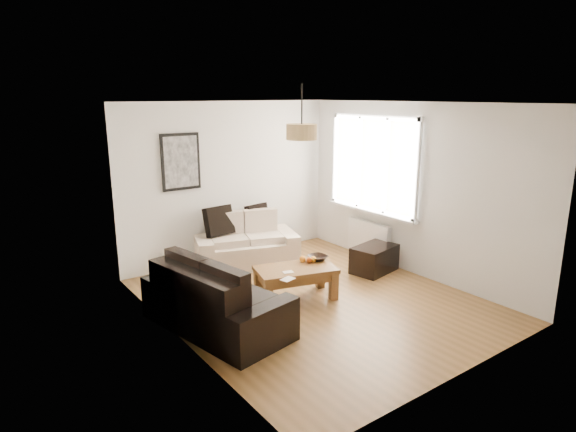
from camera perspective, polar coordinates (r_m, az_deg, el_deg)
floor at (r=6.68m, az=3.07°, el=-9.80°), size 4.50×4.50×0.00m
ceiling at (r=6.11m, az=3.40°, el=13.10°), size 3.80×4.50×0.00m
wall_back at (r=8.10m, az=-6.89°, el=4.02°), size 3.80×0.04×2.60m
wall_front at (r=4.80m, az=20.44°, el=-3.81°), size 3.80×0.04×2.60m
wall_left at (r=5.31m, az=-12.90°, el=-1.59°), size 0.04×4.50×2.60m
wall_right at (r=7.59m, az=14.44°, el=2.99°), size 0.04×4.50×2.60m
window_bay at (r=8.04m, az=10.00°, el=5.99°), size 0.14×1.90×1.60m
radiator at (r=8.27m, az=9.45°, el=-2.43°), size 0.10×0.90×0.52m
poster at (r=7.64m, az=-12.46°, el=6.22°), size 0.62×0.04×0.87m
pendant_shade at (r=6.36m, az=1.61°, el=9.82°), size 0.40×0.40×0.20m
loveseat_cream at (r=7.92m, az=-4.98°, el=-2.88°), size 1.80×1.34×0.80m
sofa_leather at (r=5.85m, az=-8.39°, el=-9.27°), size 1.23×1.98×0.80m
coffee_table at (r=6.66m, az=0.90°, el=-7.82°), size 1.18×0.85×0.43m
ottoman at (r=7.73m, az=10.08°, el=-4.96°), size 0.80×0.60×0.41m
cushion_left at (r=7.81m, az=-8.10°, el=-0.57°), size 0.48×0.19×0.47m
cushion_right at (r=8.17m, az=-3.59°, el=-0.03°), size 0.42×0.20×0.41m
fruit_bowl at (r=6.88m, az=3.49°, el=-4.90°), size 0.27×0.27×0.07m
orange_a at (r=6.76m, az=2.51°, el=-5.18°), size 0.09×0.09×0.08m
orange_b at (r=6.79m, az=2.97°, el=-5.09°), size 0.11×0.11×0.09m
orange_c at (r=6.79m, az=1.73°, el=-5.06°), size 0.10×0.10×0.09m
papers at (r=6.18m, az=-0.04°, el=-7.40°), size 0.20×0.17×0.01m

